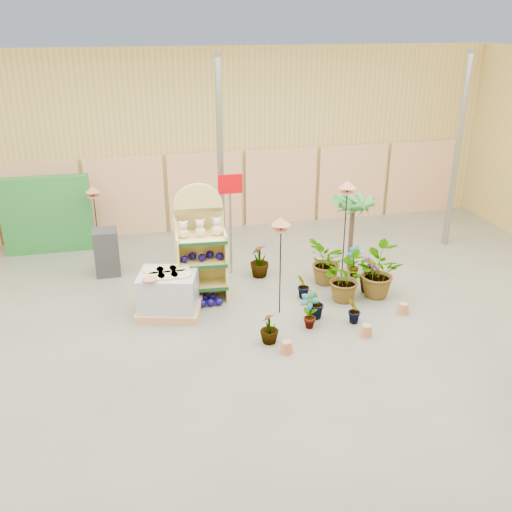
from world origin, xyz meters
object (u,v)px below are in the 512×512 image
at_px(display_shelf, 200,247).
at_px(potted_plant_2, 343,278).
at_px(pallet_stack, 169,293).
at_px(bird_table_front, 281,225).

xyz_separation_m(display_shelf, potted_plant_2, (2.65, -0.79, -0.57)).
height_order(display_shelf, pallet_stack, display_shelf).
xyz_separation_m(bird_table_front, potted_plant_2, (1.34, 0.26, -1.29)).
height_order(pallet_stack, potted_plant_2, potted_plant_2).
bearing_deg(bird_table_front, potted_plant_2, 10.84).
bearing_deg(pallet_stack, display_shelf, 54.33).
bearing_deg(display_shelf, pallet_stack, -136.76).
height_order(display_shelf, potted_plant_2, display_shelf).
xyz_separation_m(display_shelf, bird_table_front, (1.31, -1.05, 0.72)).
bearing_deg(pallet_stack, bird_table_front, 1.58).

